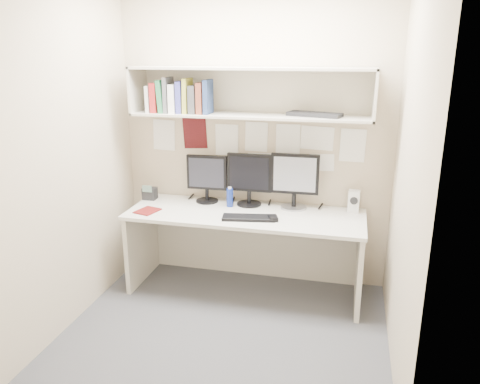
% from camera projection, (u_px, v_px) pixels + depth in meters
% --- Properties ---
extents(floor, '(2.40, 2.00, 0.01)m').
position_uv_depth(floor, '(226.00, 330.00, 3.57)').
color(floor, '#424247').
rests_on(floor, ground).
extents(wall_back, '(2.40, 0.02, 2.60)m').
position_uv_depth(wall_back, '(254.00, 139.00, 4.13)').
color(wall_back, '#BAA98E').
rests_on(wall_back, ground).
extents(wall_front, '(2.40, 0.02, 2.60)m').
position_uv_depth(wall_front, '(169.00, 211.00, 2.27)').
color(wall_front, '#BAA98E').
rests_on(wall_front, ground).
extents(wall_left, '(0.02, 2.00, 2.60)m').
position_uv_depth(wall_left, '(68.00, 155.00, 3.47)').
color(wall_left, '#BAA98E').
rests_on(wall_left, ground).
extents(wall_right, '(0.02, 2.00, 2.60)m').
position_uv_depth(wall_right, '(409.00, 175.00, 2.93)').
color(wall_right, '#BAA98E').
rests_on(wall_right, ground).
extents(desk, '(2.00, 0.70, 0.73)m').
position_uv_depth(desk, '(245.00, 252.00, 4.07)').
color(desk, beige).
rests_on(desk, floor).
extents(overhead_hutch, '(2.00, 0.38, 0.40)m').
position_uv_depth(overhead_hutch, '(251.00, 92.00, 3.88)').
color(overhead_hutch, beige).
rests_on(overhead_hutch, wall_back).
extents(pinned_papers, '(1.92, 0.01, 0.48)m').
position_uv_depth(pinned_papers, '(254.00, 144.00, 4.14)').
color(pinned_papers, white).
rests_on(pinned_papers, wall_back).
extents(monitor_left, '(0.37, 0.20, 0.43)m').
position_uv_depth(monitor_left, '(207.00, 176.00, 4.19)').
color(monitor_left, black).
rests_on(monitor_left, desk).
extents(monitor_center, '(0.39, 0.22, 0.46)m').
position_uv_depth(monitor_center, '(249.00, 177.00, 4.10)').
color(monitor_center, black).
rests_on(monitor_center, desk).
extents(monitor_right, '(0.41, 0.23, 0.48)m').
position_uv_depth(monitor_right, '(295.00, 179.00, 4.01)').
color(monitor_right, '#A5A5AA').
rests_on(monitor_right, desk).
extents(keyboard, '(0.45, 0.22, 0.02)m').
position_uv_depth(keyboard, '(249.00, 218.00, 3.81)').
color(keyboard, black).
rests_on(keyboard, desk).
extents(mouse, '(0.10, 0.13, 0.03)m').
position_uv_depth(mouse, '(273.00, 218.00, 3.78)').
color(mouse, black).
rests_on(mouse, desk).
extents(speaker, '(0.10, 0.10, 0.19)m').
position_uv_depth(speaker, '(354.00, 201.00, 3.96)').
color(speaker, silver).
rests_on(speaker, desk).
extents(blue_bottle, '(0.06, 0.06, 0.18)m').
position_uv_depth(blue_bottle, '(230.00, 197.00, 4.10)').
color(blue_bottle, navy).
rests_on(blue_bottle, desk).
extents(maroon_notebook, '(0.21, 0.23, 0.01)m').
position_uv_depth(maroon_notebook, '(147.00, 211.00, 3.99)').
color(maroon_notebook, '#601110').
rests_on(maroon_notebook, desk).
extents(desk_phone, '(0.12, 0.11, 0.14)m').
position_uv_depth(desk_phone, '(150.00, 193.00, 4.31)').
color(desk_phone, black).
rests_on(desk_phone, desk).
extents(book_stack, '(0.55, 0.18, 0.29)m').
position_uv_depth(book_stack, '(180.00, 97.00, 3.93)').
color(book_stack, silver).
rests_on(book_stack, overhead_hutch).
extents(hutch_tray, '(0.46, 0.27, 0.03)m').
position_uv_depth(hutch_tray, '(315.00, 114.00, 3.75)').
color(hutch_tray, black).
rests_on(hutch_tray, overhead_hutch).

